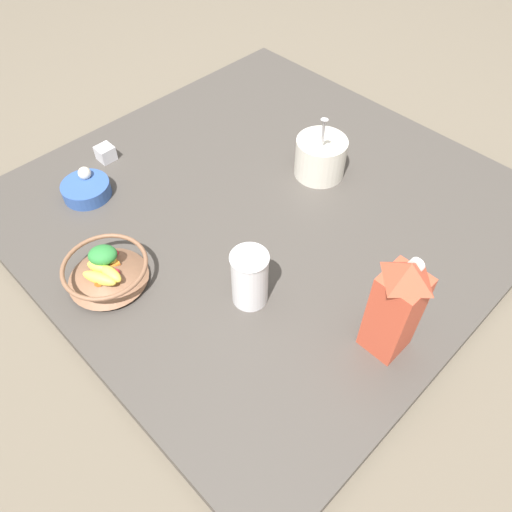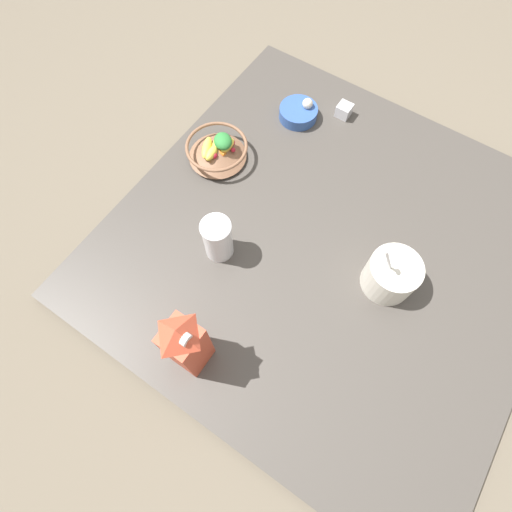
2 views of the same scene
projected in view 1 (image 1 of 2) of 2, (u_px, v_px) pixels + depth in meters
name	position (u px, v px, depth m)	size (l,w,h in m)	color
ground_plane	(265.00, 212.00, 1.32)	(6.00, 6.00, 0.00)	#665B4C
countertop	(265.00, 207.00, 1.30)	(1.16, 1.16, 0.03)	#47423D
fruit_bowl	(106.00, 270.00, 1.10)	(0.19, 0.19, 0.08)	brown
milk_carton	(396.00, 307.00, 0.92)	(0.08, 0.08, 0.25)	#CC4C33
yogurt_tub	(321.00, 155.00, 1.32)	(0.13, 0.13, 0.21)	silver
drinking_cup	(250.00, 277.00, 1.04)	(0.08, 0.08, 0.14)	white
spice_jar	(106.00, 154.00, 1.39)	(0.04, 0.04, 0.04)	silver
garlic_bowl	(86.00, 189.00, 1.29)	(0.12, 0.12, 0.07)	#3356A3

